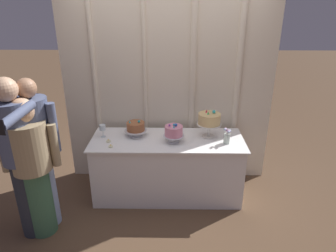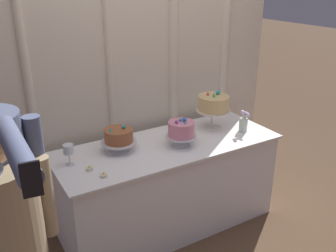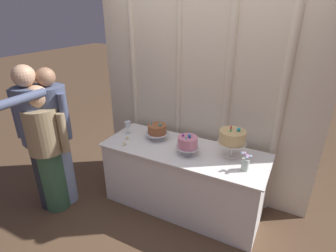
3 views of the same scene
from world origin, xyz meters
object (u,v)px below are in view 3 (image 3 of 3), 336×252
(cake_display_center, at_px, (188,143))
(flower_vase, at_px, (245,162))
(cake_table, at_px, (183,178))
(guest_man_pink_jacket, at_px, (47,147))
(cake_display_leftmost, at_px, (157,130))
(wine_glass, at_px, (128,125))
(cake_display_rightmost, at_px, (232,138))
(guest_man_dark_suit, at_px, (56,134))
(tealight_near_left, at_px, (124,144))
(guest_girl_blue_dress, at_px, (36,134))
(tealight_far_left, at_px, (127,139))

(cake_display_center, distance_m, flower_vase, 0.61)
(cake_table, relative_size, guest_man_pink_jacket, 1.22)
(flower_vase, distance_m, guest_man_pink_jacket, 2.07)
(cake_display_leftmost, height_order, wine_glass, cake_display_leftmost)
(cake_display_rightmost, bearing_deg, guest_man_dark_suit, -160.42)
(tealight_near_left, xyz_separation_m, guest_man_pink_jacket, (-0.67, -0.47, 0.02))
(guest_girl_blue_dress, bearing_deg, guest_man_dark_suit, 57.60)
(cake_display_rightmost, xyz_separation_m, tealight_near_left, (-1.12, -0.30, -0.21))
(cake_display_center, xyz_separation_m, tealight_near_left, (-0.70, -0.15, -0.12))
(cake_table, relative_size, flower_vase, 9.11)
(tealight_far_left, distance_m, guest_girl_blue_dress, 0.98)
(tealight_near_left, bearing_deg, guest_girl_blue_dress, -146.78)
(cake_display_rightmost, bearing_deg, guest_man_pink_jacket, -156.73)
(guest_man_dark_suit, bearing_deg, cake_display_leftmost, 35.31)
(flower_vase, bearing_deg, guest_man_pink_jacket, -163.50)
(tealight_far_left, bearing_deg, cake_table, 7.37)
(cake_display_center, height_order, cake_display_rightmost, cake_display_rightmost)
(flower_vase, bearing_deg, cake_table, 171.20)
(flower_vase, relative_size, tealight_near_left, 3.90)
(cake_table, distance_m, flower_vase, 0.83)
(cake_table, bearing_deg, wine_glass, 175.78)
(cake_display_leftmost, relative_size, cake_display_center, 1.11)
(cake_display_center, xyz_separation_m, cake_display_rightmost, (0.42, 0.15, 0.09))
(flower_vase, relative_size, tealight_far_left, 3.99)
(wine_glass, distance_m, tealight_far_left, 0.20)
(cake_display_leftmost, distance_m, wine_glass, 0.39)
(cake_display_rightmost, height_order, guest_man_pink_jacket, guest_man_pink_jacket)
(flower_vase, relative_size, guest_man_pink_jacket, 0.13)
(guest_girl_blue_dress, bearing_deg, tealight_near_left, 33.22)
(cake_table, relative_size, wine_glass, 11.62)
(cake_table, height_order, guest_man_pink_jacket, guest_man_pink_jacket)
(cake_display_center, relative_size, guest_girl_blue_dress, 0.15)
(wine_glass, height_order, flower_vase, flower_vase)
(tealight_far_left, bearing_deg, wine_glass, 122.11)
(guest_man_dark_suit, bearing_deg, cake_display_center, 19.58)
(wine_glass, height_order, guest_man_dark_suit, guest_man_dark_suit)
(flower_vase, bearing_deg, tealight_near_left, -174.99)
(cake_display_leftmost, distance_m, cake_display_rightmost, 0.88)
(cake_display_center, bearing_deg, guest_girl_blue_dress, -156.04)
(tealight_near_left, height_order, guest_man_dark_suit, guest_man_dark_suit)
(tealight_far_left, height_order, tealight_near_left, tealight_far_left)
(guest_man_dark_suit, bearing_deg, tealight_near_left, 26.85)
(cake_display_rightmost, distance_m, guest_girl_blue_dress, 2.06)
(wine_glass, height_order, guest_man_pink_jacket, guest_man_pink_jacket)
(cake_table, bearing_deg, guest_man_pink_jacket, -152.02)
(tealight_far_left, xyz_separation_m, tealight_near_left, (0.05, -0.13, -0.00))
(cake_display_center, bearing_deg, tealight_near_left, -167.91)
(cake_display_leftmost, distance_m, guest_man_pink_jacket, 1.21)
(wine_glass, bearing_deg, cake_display_center, -8.46)
(cake_display_rightmost, height_order, guest_man_dark_suit, guest_man_dark_suit)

